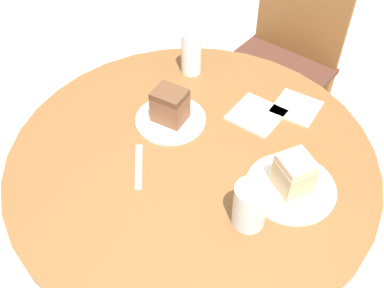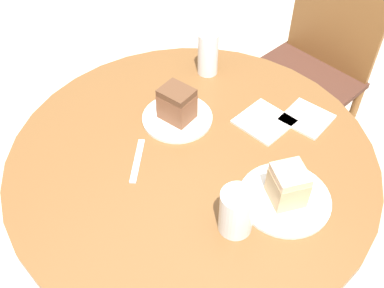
% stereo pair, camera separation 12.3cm
% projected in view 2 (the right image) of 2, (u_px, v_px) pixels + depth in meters
% --- Properties ---
extents(ground_plane, '(8.00, 8.00, 0.00)m').
position_uv_depth(ground_plane, '(192.00, 280.00, 1.82)').
color(ground_plane, beige).
extents(table, '(1.04, 1.04, 0.76)m').
position_uv_depth(table, '(192.00, 190.00, 1.39)').
color(table, brown).
rests_on(table, ground_plane).
extents(chair, '(0.50, 0.47, 0.94)m').
position_uv_depth(chair, '(311.00, 65.00, 2.00)').
color(chair, brown).
rests_on(chair, ground_plane).
extents(plate_near, '(0.24, 0.24, 0.01)m').
position_uv_depth(plate_near, '(285.00, 199.00, 1.15)').
color(plate_near, white).
rests_on(plate_near, table).
extents(plate_far, '(0.21, 0.21, 0.01)m').
position_uv_depth(plate_far, '(177.00, 118.00, 1.36)').
color(plate_far, white).
rests_on(plate_far, table).
extents(cake_slice_near, '(0.12, 0.11, 0.10)m').
position_uv_depth(cake_slice_near, '(288.00, 185.00, 1.11)').
color(cake_slice_near, tan).
rests_on(cake_slice_near, plate_near).
extents(cake_slice_far, '(0.10, 0.08, 0.10)m').
position_uv_depth(cake_slice_far, '(177.00, 104.00, 1.32)').
color(cake_slice_far, brown).
rests_on(cake_slice_far, plate_far).
extents(glass_lemonade, '(0.08, 0.08, 0.13)m').
position_uv_depth(glass_lemonade, '(236.00, 213.00, 1.06)').
color(glass_lemonade, beige).
rests_on(glass_lemonade, table).
extents(glass_water, '(0.07, 0.07, 0.15)m').
position_uv_depth(glass_water, '(208.00, 55.00, 1.48)').
color(glass_water, silver).
rests_on(glass_water, table).
extents(napkin_stack, '(0.15, 0.15, 0.01)m').
position_uv_depth(napkin_stack, '(264.00, 122.00, 1.35)').
color(napkin_stack, silver).
rests_on(napkin_stack, table).
extents(spoon, '(0.11, 0.14, 0.00)m').
position_uv_depth(spoon, '(137.00, 161.00, 1.24)').
color(spoon, silver).
rests_on(spoon, table).
extents(napkin_side, '(0.13, 0.13, 0.01)m').
position_uv_depth(napkin_side, '(307.00, 118.00, 1.36)').
color(napkin_side, silver).
rests_on(napkin_side, table).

